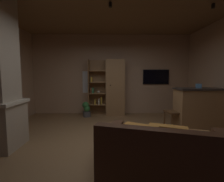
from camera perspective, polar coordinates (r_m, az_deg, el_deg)
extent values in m
cube|color=olive|center=(3.35, 0.08, -19.04)|extent=(5.63, 5.45, 0.02)
cube|color=tan|center=(5.80, -0.26, 5.85)|extent=(5.75, 0.06, 2.85)
cube|color=white|center=(5.81, -6.66, 3.21)|extent=(0.80, 0.01, 0.78)
cube|color=#997047|center=(5.54, 1.14, 1.20)|extent=(0.65, 0.38, 1.94)
cube|color=#997047|center=(5.74, -5.20, 1.32)|extent=(0.60, 0.02, 1.94)
cube|color=#997047|center=(5.59, -8.33, 1.18)|extent=(0.02, 0.38, 1.94)
sphere|color=black|center=(5.33, -0.55, 2.08)|extent=(0.04, 0.04, 0.04)
cube|color=#997047|center=(5.71, -5.26, -8.48)|extent=(0.60, 0.38, 0.02)
cube|color=#997047|center=(5.63, -5.30, -4.74)|extent=(0.60, 0.38, 0.02)
cube|color=#997047|center=(5.57, -5.33, -0.80)|extent=(0.60, 0.38, 0.02)
cube|color=#997047|center=(5.55, -5.37, 3.19)|extent=(0.60, 0.38, 0.02)
cube|color=#997047|center=(5.54, -5.40, 7.20)|extent=(0.60, 0.38, 0.02)
cube|color=gold|center=(5.50, -7.33, 4.13)|extent=(0.05, 0.23, 0.17)
cube|color=beige|center=(5.55, -4.71, -3.78)|extent=(0.04, 0.23, 0.19)
cube|color=gold|center=(5.54, -3.82, -3.54)|extent=(0.04, 0.23, 0.24)
cube|color=#387247|center=(5.52, -6.83, 0.23)|extent=(0.05, 0.23, 0.19)
cube|color=brown|center=(5.53, -7.42, 0.20)|extent=(0.03, 0.23, 0.19)
cube|color=gold|center=(5.56, -6.05, -3.85)|extent=(0.04, 0.23, 0.17)
sphere|color=beige|center=(5.57, -4.84, -0.29)|extent=(0.10, 0.10, 0.10)
cube|color=#997047|center=(4.69, 30.38, -5.89)|extent=(1.41, 0.56, 1.04)
cube|color=#2D2826|center=(4.62, 30.70, 0.67)|extent=(1.47, 0.62, 0.04)
cube|color=#598CBF|center=(4.54, 28.74, 1.63)|extent=(0.15, 0.15, 0.11)
cube|color=#4C2D1E|center=(2.31, 18.32, -25.24)|extent=(1.72, 1.28, 0.42)
cube|color=#4C2D1E|center=(1.79, 19.18, -19.55)|extent=(1.51, 0.58, 0.42)
cube|color=#4C2D1E|center=(2.32, -0.25, -21.24)|extent=(0.40, 0.88, 0.67)
cube|color=tan|center=(2.21, 28.67, -17.77)|extent=(0.42, 0.33, 0.35)
cube|color=#C67F33|center=(2.01, 10.22, -17.83)|extent=(0.43, 0.33, 0.43)
cube|color=olive|center=(2.17, 26.08, -18.08)|extent=(0.47, 0.26, 0.43)
cube|color=#C67F33|center=(2.09, 19.30, -17.28)|extent=(0.47, 0.31, 0.42)
cube|color=brown|center=(2.65, 3.43, -16.19)|extent=(0.69, 0.62, 0.05)
cube|color=brown|center=(2.68, 3.42, -17.48)|extent=(0.62, 0.56, 0.08)
cube|color=brown|center=(2.50, -3.77, -23.05)|extent=(0.07, 0.07, 0.37)
cube|color=brown|center=(2.54, 11.36, -22.62)|extent=(0.07, 0.07, 0.37)
cube|color=brown|center=(2.98, -3.18, -18.10)|extent=(0.07, 0.07, 0.37)
cube|color=brown|center=(3.02, 9.13, -17.86)|extent=(0.07, 0.07, 0.37)
cube|color=#B22D2D|center=(2.67, 4.60, -15.18)|extent=(0.12, 0.11, 0.03)
cube|color=brown|center=(4.39, 21.67, -7.03)|extent=(0.48, 0.48, 0.04)
cube|color=brown|center=(4.45, 23.89, -3.81)|extent=(0.10, 0.40, 0.44)
cylinder|color=brown|center=(4.51, 18.39, -9.60)|extent=(0.04, 0.04, 0.46)
cylinder|color=brown|center=(4.21, 20.68, -10.76)|extent=(0.04, 0.04, 0.46)
cylinder|color=brown|center=(4.69, 22.35, -9.17)|extent=(0.04, 0.04, 0.46)
cylinder|color=brown|center=(4.39, 24.83, -10.23)|extent=(0.04, 0.04, 0.46)
cylinder|color=#4C4C51|center=(5.51, -9.06, -8.13)|extent=(0.26, 0.26, 0.19)
sphere|color=#2D6B33|center=(5.44, -9.03, -6.37)|extent=(0.21, 0.21, 0.21)
sphere|color=#2D6B33|center=(5.45, -9.48, -5.04)|extent=(0.23, 0.23, 0.23)
cube|color=black|center=(5.98, 15.54, 4.92)|extent=(0.94, 0.05, 0.53)
cube|color=black|center=(5.95, 15.61, 4.92)|extent=(0.90, 0.01, 0.49)
cylinder|color=black|center=(4.03, -32.88, 24.86)|extent=(0.07, 0.07, 0.09)
cylinder|color=black|center=(3.54, -0.60, 28.67)|extent=(0.07, 0.07, 0.09)
cylinder|color=black|center=(4.13, 32.68, 24.38)|extent=(0.07, 0.07, 0.09)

